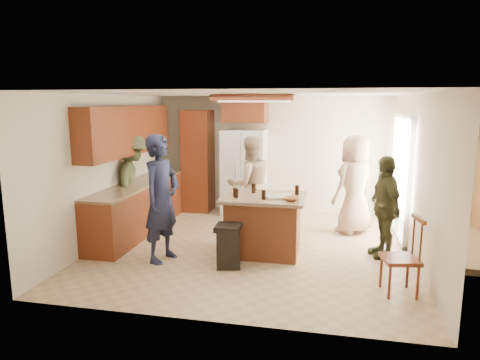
% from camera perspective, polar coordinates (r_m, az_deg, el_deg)
% --- Properties ---
extents(person_front_left, '(0.67, 0.81, 1.91)m').
position_cam_1_polar(person_front_left, '(6.47, -10.41, -2.46)').
color(person_front_left, '#1B1E36').
rests_on(person_front_left, ground).
extents(person_behind_left, '(1.01, 0.90, 1.77)m').
position_cam_1_polar(person_behind_left, '(7.82, 1.33, -0.59)').
color(person_behind_left, tan).
rests_on(person_behind_left, ground).
extents(person_behind_right, '(1.03, 1.02, 1.80)m').
position_cam_1_polar(person_behind_right, '(8.02, 15.03, -0.57)').
color(person_behind_right, tan).
rests_on(person_behind_right, ground).
extents(person_side_right, '(0.71, 1.02, 1.58)m').
position_cam_1_polar(person_side_right, '(6.93, 18.70, -3.40)').
color(person_side_right, '#3A3C23').
rests_on(person_side_right, ground).
extents(person_counter, '(0.88, 1.28, 1.81)m').
position_cam_1_polar(person_counter, '(8.05, -14.08, -0.44)').
color(person_counter, '#373E24').
rests_on(person_counter, ground).
extents(left_cabinetry, '(0.64, 3.00, 2.30)m').
position_cam_1_polar(left_cabinetry, '(7.99, -13.88, -0.15)').
color(left_cabinetry, maroon).
rests_on(left_cabinetry, ground).
extents(back_wall_units, '(1.80, 0.60, 2.45)m').
position_cam_1_polar(back_wall_units, '(9.28, -4.07, 4.20)').
color(back_wall_units, maroon).
rests_on(back_wall_units, ground).
extents(refrigerator, '(0.90, 0.76, 1.80)m').
position_cam_1_polar(refrigerator, '(9.09, 0.58, 1.05)').
color(refrigerator, white).
rests_on(refrigerator, ground).
extents(kitchen_island, '(1.28, 1.03, 0.93)m').
position_cam_1_polar(kitchen_island, '(6.78, 3.15, -5.90)').
color(kitchen_island, '#A44F2A').
rests_on(kitchen_island, ground).
extents(island_items, '(1.04, 0.63, 0.15)m').
position_cam_1_polar(island_items, '(6.54, 4.43, -2.02)').
color(island_items, silver).
rests_on(island_items, kitchen_island).
extents(trash_bin, '(0.41, 0.41, 0.63)m').
position_cam_1_polar(trash_bin, '(6.28, -1.56, -8.72)').
color(trash_bin, black).
rests_on(trash_bin, ground).
extents(spindle_chair, '(0.49, 0.49, 0.99)m').
position_cam_1_polar(spindle_chair, '(5.75, 20.77, -9.82)').
color(spindle_chair, maroon).
rests_on(spindle_chair, ground).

